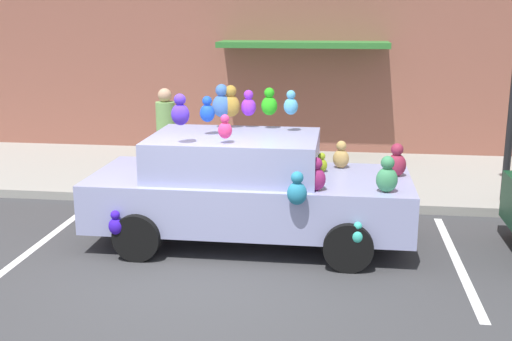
% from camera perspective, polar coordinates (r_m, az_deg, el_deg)
% --- Properties ---
extents(ground_plane, '(60.00, 60.00, 0.00)m').
position_cam_1_polar(ground_plane, '(8.13, -6.12, -9.45)').
color(ground_plane, '#38383A').
extents(sidewalk, '(24.00, 4.00, 0.15)m').
position_cam_1_polar(sidewalk, '(12.77, -0.86, -0.30)').
color(sidewalk, gray).
rests_on(sidewalk, ground).
extents(storefront_building, '(24.00, 1.25, 6.40)m').
position_cam_1_polar(storefront_building, '(14.50, 0.42, 13.86)').
color(storefront_building, brown).
rests_on(storefront_building, ground).
extents(parking_stripe_front, '(0.12, 3.60, 0.01)m').
position_cam_1_polar(parking_stripe_front, '(8.99, 17.47, -7.69)').
color(parking_stripe_front, silver).
rests_on(parking_stripe_front, ground).
extents(parking_stripe_rear, '(0.12, 3.60, 0.01)m').
position_cam_1_polar(parking_stripe_rear, '(9.79, -18.39, -5.96)').
color(parking_stripe_rear, silver).
rests_on(parking_stripe_rear, ground).
extents(plush_covered_car, '(4.47, 2.15, 2.20)m').
position_cam_1_polar(plush_covered_car, '(9.07, -0.77, -1.43)').
color(plush_covered_car, '#9296C2').
rests_on(plush_covered_car, ground).
extents(teddy_bear_on_sidewalk, '(0.39, 0.33, 0.75)m').
position_cam_1_polar(teddy_bear_on_sidewalk, '(11.69, -2.99, 0.46)').
color(teddy_bear_on_sidewalk, pink).
rests_on(teddy_bear_on_sidewalk, sidewalk).
extents(pedestrian_walking_past, '(0.36, 0.36, 1.68)m').
position_cam_1_polar(pedestrian_walking_past, '(12.31, -8.02, 3.12)').
color(pedestrian_walking_past, '#7AAC5E').
rests_on(pedestrian_walking_past, sidewalk).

